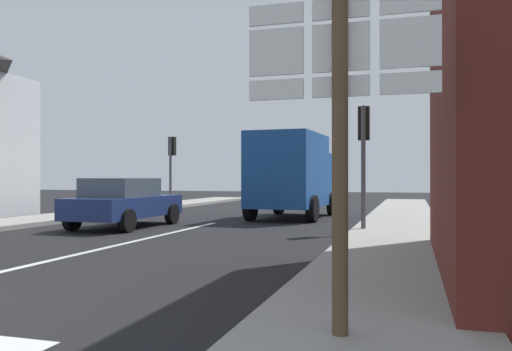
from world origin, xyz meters
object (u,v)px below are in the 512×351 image
object	(u,v)px
sedan_far	(124,202)
route_sign_post	(340,118)
delivery_truck	(292,173)
traffic_light_far_left	(172,155)
traffic_light_near_right	(364,139)

from	to	relation	value
sedan_far	route_sign_post	distance (m)	12.08
delivery_truck	traffic_light_far_left	size ratio (longest dim) A/B	1.47
delivery_truck	traffic_light_near_right	distance (m)	5.44
route_sign_post	traffic_light_far_left	size ratio (longest dim) A/B	0.92
traffic_light_near_right	route_sign_post	bearing A→B (deg)	-86.19
route_sign_post	traffic_light_near_right	xyz separation A→B (m)	(-0.64, 9.68, 0.51)
sedan_far	delivery_truck	bearing A→B (deg)	50.44
traffic_light_far_left	traffic_light_near_right	world-z (taller)	traffic_light_far_left
traffic_light_far_left	sedan_far	bearing A→B (deg)	-72.49
route_sign_post	sedan_far	bearing A→B (deg)	129.58
delivery_truck	route_sign_post	size ratio (longest dim) A/B	1.59
traffic_light_far_left	traffic_light_near_right	size ratio (longest dim) A/B	1.02
traffic_light_far_left	traffic_light_near_right	bearing A→B (deg)	-41.44
delivery_truck	traffic_light_far_left	distance (m)	8.19
traffic_light_far_left	traffic_light_near_right	xyz separation A→B (m)	(9.90, -8.74, -0.05)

